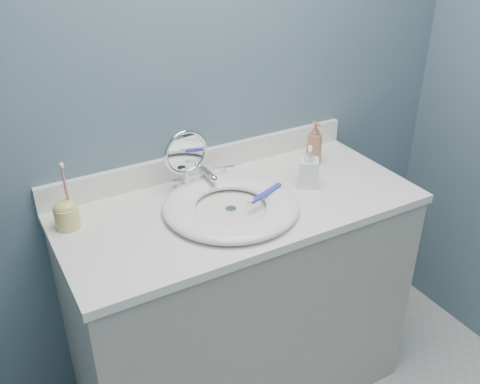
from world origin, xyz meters
TOP-DOWN VIEW (x-y plane):
  - back_wall at (0.00, 1.25)m, footprint 2.20×0.02m
  - vanity_cabinet at (0.00, 0.97)m, footprint 1.20×0.55m
  - countertop at (0.00, 0.97)m, footprint 1.22×0.57m
  - backsplash at (0.00, 1.24)m, footprint 1.22×0.02m
  - basin at (-0.05, 0.94)m, footprint 0.45×0.45m
  - drain at (-0.05, 0.94)m, footprint 0.04×0.04m
  - faucet at (-0.05, 1.14)m, footprint 0.25×0.13m
  - makeup_mirror at (-0.12, 1.12)m, footprint 0.16×0.09m
  - soap_bottle_amber at (0.40, 1.10)m, footprint 0.07×0.07m
  - soap_bottle_clear at (0.27, 0.96)m, footprint 0.09×0.10m
  - toothbrush_holder at (-0.54, 1.11)m, footprint 0.08×0.08m
  - toothbrush_lying at (0.06, 0.92)m, footprint 0.17×0.08m

SIDE VIEW (x-z plane):
  - vanity_cabinet at x=0.00m, z-range 0.00..0.85m
  - countertop at x=0.00m, z-range 0.85..0.88m
  - drain at x=-0.05m, z-range 0.88..0.89m
  - basin at x=-0.05m, z-range 0.88..0.92m
  - faucet at x=-0.05m, z-range 0.87..0.95m
  - toothbrush_lying at x=0.06m, z-range 0.92..0.93m
  - backsplash at x=0.00m, z-range 0.88..0.97m
  - toothbrush_holder at x=-0.54m, z-range 0.82..1.04m
  - soap_bottle_clear at x=0.27m, z-range 0.88..1.03m
  - soap_bottle_amber at x=0.40m, z-range 0.88..1.05m
  - makeup_mirror at x=-0.12m, z-range 0.89..1.13m
  - back_wall at x=0.00m, z-range 0.00..2.40m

